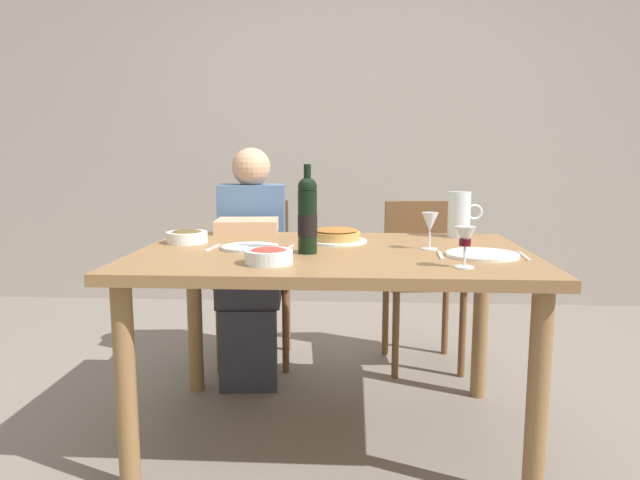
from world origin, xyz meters
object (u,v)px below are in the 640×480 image
water_pitcher (459,217)px  wine_glass_right_diner (430,224)px  wine_glass_left_diner (465,239)px  chair_right (420,272)px  dining_table (333,274)px  wine_bottle (307,215)px  dinner_plate_right_setting (250,247)px  diner_left (251,256)px  dinner_plate_left_setting (482,255)px  olive_bowl (187,236)px  chair_left (256,269)px  salad_bowl (269,255)px  baked_tart (336,236)px

water_pitcher → wine_glass_right_diner: water_pitcher is taller
water_pitcher → wine_glass_left_diner: 0.72m
wine_glass_right_diner → chair_right: size_ratio=0.17×
wine_glass_right_diner → chair_right: 0.93m
dining_table → chair_right: bearing=63.6°
wine_glass_right_diner → water_pitcher: bearing=63.3°
wine_bottle → dining_table: bearing=39.4°
wine_glass_right_diner → dinner_plate_right_setting: wine_glass_right_diner is taller
diner_left → wine_bottle: bearing=110.1°
diner_left → chair_right: 0.92m
wine_glass_left_diner → dinner_plate_left_setting: size_ratio=0.52×
olive_bowl → wine_glass_left_diner: size_ratio=1.25×
wine_glass_right_diner → chair_left: size_ratio=0.17×
salad_bowl → wine_glass_left_diner: 0.65m
wine_bottle → water_pitcher: wine_bottle is taller
chair_left → diner_left: diner_left is taller
baked_tart → salad_bowl: size_ratio=1.59×
wine_glass_left_diner → chair_left: 1.56m
water_pitcher → wine_bottle: bearing=-144.0°
dinner_plate_right_setting → wine_bottle: bearing=-20.6°
dining_table → water_pitcher: water_pitcher is taller
chair_left → diner_left: bearing=89.1°
water_pitcher → chair_right: size_ratio=0.23×
salad_bowl → diner_left: (-0.23, 0.95, -0.17)m
wine_glass_left_diner → dinner_plate_left_setting: 0.26m
baked_tart → wine_glass_left_diner: 0.68m
dinner_plate_left_setting → chair_left: bearing=135.1°
wine_bottle → chair_left: 1.12m
baked_tart → olive_bowl: size_ratio=1.54×
baked_tart → water_pitcher: bearing=19.1°
dinner_plate_left_setting → diner_left: 1.26m
dining_table → chair_right: size_ratio=1.72×
salad_bowl → dinner_plate_left_setting: bearing=13.9°
dining_table → chair_left: bearing=117.0°
water_pitcher → dinner_plate_left_setting: water_pitcher is taller
dining_table → dinner_plate_left_setting: 0.57m
olive_bowl → diner_left: (0.17, 0.51, -0.17)m
chair_left → chair_right: same height
wine_glass_right_diner → chair_left: 1.25m
salad_bowl → olive_bowl: 0.60m
chair_right → dinner_plate_left_setting: bearing=90.5°
wine_bottle → dinner_plate_left_setting: (0.64, -0.03, -0.14)m
water_pitcher → olive_bowl: bearing=-168.3°
wine_bottle → dinner_plate_left_setting: size_ratio=1.26×
baked_tart → olive_bowl: baked_tart is taller
baked_tart → dinner_plate_left_setting: baked_tart is taller
salad_bowl → chair_right: chair_right is taller
water_pitcher → salad_bowl: water_pitcher is taller
dining_table → salad_bowl: 0.38m
olive_bowl → wine_glass_right_diner: (0.99, -0.11, 0.07)m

